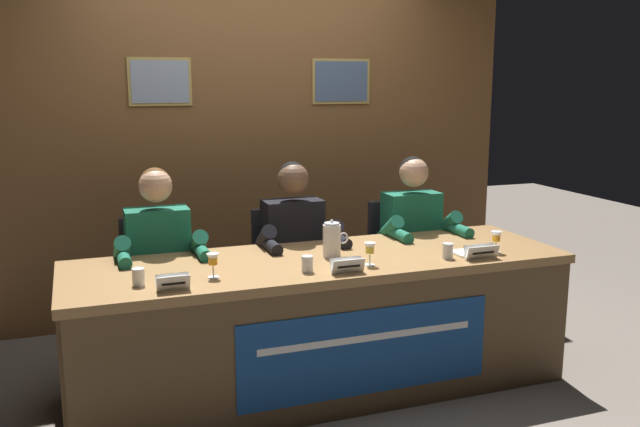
{
  "coord_description": "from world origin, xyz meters",
  "views": [
    {
      "loc": [
        -1.25,
        -3.43,
        1.73
      ],
      "look_at": [
        0.0,
        0.0,
        1.01
      ],
      "focal_mm": 38.32,
      "sensor_mm": 36.0,
      "label": 1
    }
  ],
  "objects_px": {
    "panelist_center": "(297,247)",
    "document_stack_right": "(471,252)",
    "conference_table": "(327,306)",
    "juice_glass_center": "(370,250)",
    "panelist_right": "(417,237)",
    "water_cup_center": "(307,265)",
    "water_cup_left": "(138,278)",
    "panelist_left": "(160,259)",
    "chair_right": "(402,270)",
    "water_cup_right": "(448,252)",
    "nameplate_left": "(173,283)",
    "chair_left": "(158,295)",
    "nameplate_right": "(481,252)",
    "juice_glass_right": "(496,238)",
    "water_pitcher_central": "(332,240)",
    "nameplate_center": "(347,266)",
    "chair_center": "(288,282)",
    "juice_glass_left": "(213,261)"
  },
  "relations": [
    {
      "from": "juice_glass_center",
      "to": "document_stack_right",
      "type": "xyz_separation_m",
      "value": [
        0.64,
        0.03,
        -0.08
      ]
    },
    {
      "from": "nameplate_center",
      "to": "conference_table",
      "type": "bearing_deg",
      "value": 96.31
    },
    {
      "from": "panelist_left",
      "to": "panelist_right",
      "type": "distance_m",
      "value": 1.64
    },
    {
      "from": "chair_left",
      "to": "water_cup_right",
      "type": "distance_m",
      "value": 1.75
    },
    {
      "from": "water_cup_right",
      "to": "water_cup_center",
      "type": "bearing_deg",
      "value": 179.41
    },
    {
      "from": "conference_table",
      "to": "document_stack_right",
      "type": "relative_size",
      "value": 13.14
    },
    {
      "from": "juice_glass_center",
      "to": "panelist_right",
      "type": "height_order",
      "value": "panelist_right"
    },
    {
      "from": "document_stack_right",
      "to": "conference_table",
      "type": "bearing_deg",
      "value": 173.53
    },
    {
      "from": "panelist_left",
      "to": "water_pitcher_central",
      "type": "xyz_separation_m",
      "value": [
        0.89,
        -0.41,
        0.13
      ]
    },
    {
      "from": "chair_right",
      "to": "document_stack_right",
      "type": "relative_size",
      "value": 4.32
    },
    {
      "from": "nameplate_right",
      "to": "nameplate_center",
      "type": "bearing_deg",
      "value": -179.59
    },
    {
      "from": "chair_right",
      "to": "juice_glass_right",
      "type": "bearing_deg",
      "value": -79.21
    },
    {
      "from": "water_cup_left",
      "to": "panelist_center",
      "type": "height_order",
      "value": "panelist_center"
    },
    {
      "from": "nameplate_left",
      "to": "water_cup_left",
      "type": "xyz_separation_m",
      "value": [
        -0.14,
        0.14,
        -0.0
      ]
    },
    {
      "from": "nameplate_left",
      "to": "water_cup_center",
      "type": "bearing_deg",
      "value": 7.03
    },
    {
      "from": "panelist_left",
      "to": "document_stack_right",
      "type": "height_order",
      "value": "panelist_left"
    },
    {
      "from": "panelist_right",
      "to": "document_stack_right",
      "type": "xyz_separation_m",
      "value": [
        0.02,
        -0.62,
        0.04
      ]
    },
    {
      "from": "nameplate_center",
      "to": "water_cup_right",
      "type": "xyz_separation_m",
      "value": [
        0.63,
        0.08,
        -0.0
      ]
    },
    {
      "from": "water_cup_center",
      "to": "nameplate_right",
      "type": "distance_m",
      "value": 0.98
    },
    {
      "from": "nameplate_right",
      "to": "water_pitcher_central",
      "type": "distance_m",
      "value": 0.82
    },
    {
      "from": "panelist_center",
      "to": "water_cup_center",
      "type": "xyz_separation_m",
      "value": [
        -0.16,
        -0.66,
        0.07
      ]
    },
    {
      "from": "panelist_left",
      "to": "panelist_right",
      "type": "height_order",
      "value": "same"
    },
    {
      "from": "juice_glass_left",
      "to": "nameplate_center",
      "type": "relative_size",
      "value": 0.72
    },
    {
      "from": "nameplate_left",
      "to": "nameplate_center",
      "type": "xyz_separation_m",
      "value": [
        0.88,
        -0.01,
        0.0
      ]
    },
    {
      "from": "nameplate_left",
      "to": "chair_right",
      "type": "relative_size",
      "value": 0.17
    },
    {
      "from": "conference_table",
      "to": "panelist_center",
      "type": "height_order",
      "value": "panelist_center"
    },
    {
      "from": "chair_left",
      "to": "nameplate_right",
      "type": "distance_m",
      "value": 1.93
    },
    {
      "from": "conference_table",
      "to": "nameplate_right",
      "type": "distance_m",
      "value": 0.9
    },
    {
      "from": "panelist_left",
      "to": "water_cup_right",
      "type": "height_order",
      "value": "panelist_left"
    },
    {
      "from": "water_cup_left",
      "to": "juice_glass_right",
      "type": "xyz_separation_m",
      "value": [
        1.97,
        -0.05,
        0.05
      ]
    },
    {
      "from": "water_cup_center",
      "to": "conference_table",
      "type": "bearing_deg",
      "value": 40.39
    },
    {
      "from": "panelist_center",
      "to": "document_stack_right",
      "type": "height_order",
      "value": "panelist_center"
    },
    {
      "from": "nameplate_left",
      "to": "water_cup_right",
      "type": "xyz_separation_m",
      "value": [
        1.51,
        0.08,
        -0.0
      ]
    },
    {
      "from": "chair_left",
      "to": "juice_glass_right",
      "type": "distance_m",
      "value": 2.03
    },
    {
      "from": "water_cup_left",
      "to": "juice_glass_right",
      "type": "height_order",
      "value": "juice_glass_right"
    },
    {
      "from": "nameplate_left",
      "to": "water_cup_left",
      "type": "relative_size",
      "value": 1.82
    },
    {
      "from": "water_cup_center",
      "to": "document_stack_right",
      "type": "distance_m",
      "value": 1.0
    },
    {
      "from": "juice_glass_center",
      "to": "juice_glass_right",
      "type": "relative_size",
      "value": 1.0
    },
    {
      "from": "chair_center",
      "to": "chair_left",
      "type": "bearing_deg",
      "value": 180.0
    },
    {
      "from": "panelist_center",
      "to": "nameplate_right",
      "type": "height_order",
      "value": "panelist_center"
    },
    {
      "from": "chair_left",
      "to": "water_cup_right",
      "type": "relative_size",
      "value": 10.68
    },
    {
      "from": "conference_table",
      "to": "nameplate_center",
      "type": "height_order",
      "value": "nameplate_center"
    },
    {
      "from": "conference_table",
      "to": "nameplate_center",
      "type": "distance_m",
      "value": 0.36
    },
    {
      "from": "nameplate_left",
      "to": "panelist_right",
      "type": "xyz_separation_m",
      "value": [
        1.67,
        0.74,
        -0.08
      ]
    },
    {
      "from": "chair_left",
      "to": "water_cup_right",
      "type": "xyz_separation_m",
      "value": [
        1.48,
        -0.87,
        0.35
      ]
    },
    {
      "from": "conference_table",
      "to": "chair_left",
      "type": "relative_size",
      "value": 3.04
    },
    {
      "from": "nameplate_right",
      "to": "conference_table",
      "type": "bearing_deg",
      "value": 164.94
    },
    {
      "from": "panelist_center",
      "to": "nameplate_right",
      "type": "bearing_deg",
      "value": -42.04
    },
    {
      "from": "panelist_left",
      "to": "chair_right",
      "type": "bearing_deg",
      "value": 6.94
    },
    {
      "from": "water_pitcher_central",
      "to": "water_cup_right",
      "type": "bearing_deg",
      "value": -23.85
    }
  ]
}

